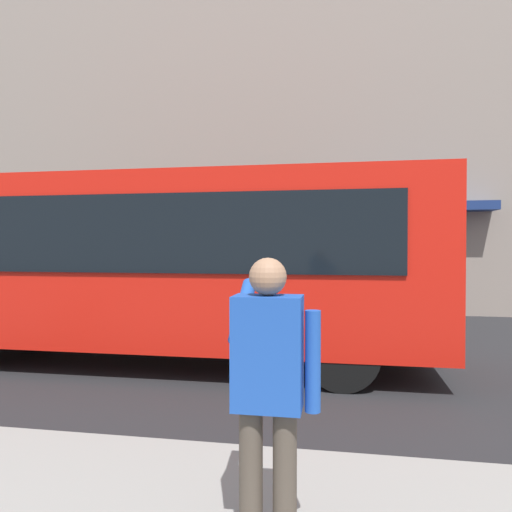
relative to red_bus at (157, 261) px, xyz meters
name	(u,v)px	position (x,y,z in m)	size (l,w,h in m)	color
ground_plane	(237,363)	(-1.33, -0.13, -1.68)	(60.00, 60.00, 0.00)	#232326
building_facade_far	(286,111)	(-1.34, -6.92, 4.30)	(28.00, 1.55, 12.00)	gray
red_bus	(157,261)	(0.00, 0.00, 0.00)	(9.05, 2.54, 3.08)	red
pedestrian_photographer	(269,379)	(-2.60, 4.78, -0.54)	(0.53, 0.52, 1.70)	#4C4238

